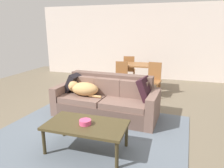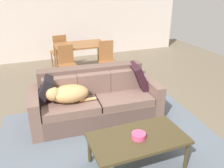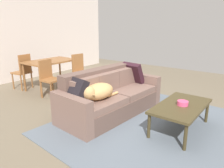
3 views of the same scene
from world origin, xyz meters
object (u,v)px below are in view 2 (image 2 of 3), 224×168
object	(u,v)px
dining_chair_far_left	(59,50)
throw_pillow_by_left_arm	(44,89)
dining_table	(81,47)
dog_on_left_cushion	(67,94)
couch	(95,100)
coffee_table	(138,140)
throw_pillow_by_right_arm	(139,77)
dining_chair_near_left	(67,63)
dining_chair_near_right	(107,59)
bowl_on_coffee_table	(139,136)

from	to	relation	value
dining_chair_far_left	throw_pillow_by_left_arm	bearing A→B (deg)	68.53
dining_table	dining_chair_far_left	bearing A→B (deg)	129.05
dog_on_left_cushion	couch	bearing A→B (deg)	16.42
couch	dog_on_left_cushion	size ratio (longest dim) A/B	2.85
coffee_table	dining_table	xyz separation A→B (m)	(0.20, 3.63, 0.30)
throw_pillow_by_left_arm	dining_chair_far_left	size ratio (longest dim) A/B	0.46
throw_pillow_by_right_arm	coffee_table	world-z (taller)	throw_pillow_by_right_arm
throw_pillow_by_left_arm	dining_chair_near_left	xyz separation A→B (m)	(0.69, 1.62, -0.14)
couch	dining_table	xyz separation A→B (m)	(0.33, 2.26, 0.36)
dining_chair_far_left	dog_on_left_cushion	bearing A→B (deg)	75.67
dog_on_left_cushion	dining_chair_near_right	distance (m)	2.19
couch	dining_chair_far_left	distance (m)	2.85
dog_on_left_cushion	dining_chair_near_left	distance (m)	1.87
dog_on_left_cushion	throw_pillow_by_right_arm	xyz separation A→B (m)	(1.32, 0.11, 0.07)
dog_on_left_cushion	dining_table	size ratio (longest dim) A/B	0.62
throw_pillow_by_left_arm	dining_chair_near_right	xyz separation A→B (m)	(1.64, 1.54, -0.13)
bowl_on_coffee_table	dining_table	size ratio (longest dim) A/B	0.14
dining_table	dining_chair_far_left	distance (m)	0.76
couch	dining_chair_near_right	distance (m)	1.85
couch	throw_pillow_by_right_arm	bearing A→B (deg)	3.38
dog_on_left_cushion	throw_pillow_by_left_arm	xyz separation A→B (m)	(-0.33, 0.21, 0.05)
dining_table	dog_on_left_cushion	bearing A→B (deg)	-109.12
throw_pillow_by_left_arm	dining_table	xyz separation A→B (m)	(1.15, 2.16, 0.06)
throw_pillow_by_left_arm	dining_chair_near_left	bearing A→B (deg)	67.05
dining_chair_near_left	dining_chair_near_right	distance (m)	0.95
throw_pillow_by_left_arm	dining_chair_near_left	distance (m)	1.77
dog_on_left_cushion	dining_chair_far_left	world-z (taller)	dining_chair_far_left
coffee_table	dining_table	size ratio (longest dim) A/B	0.96
dining_chair_near_right	dining_chair_far_left	bearing A→B (deg)	136.18
dining_table	dining_chair_near_right	size ratio (longest dim) A/B	1.35
dining_table	dining_chair_near_right	world-z (taller)	dining_chair_near_right
coffee_table	dining_chair_near_left	bearing A→B (deg)	94.98
throw_pillow_by_right_arm	dining_chair_near_left	xyz separation A→B (m)	(-0.96, 1.73, -0.16)
throw_pillow_by_left_arm	dining_table	size ratio (longest dim) A/B	0.34
coffee_table	dining_chair_near_right	size ratio (longest dim) A/B	1.30
dog_on_left_cushion	coffee_table	bearing A→B (deg)	-59.70
coffee_table	dining_chair_near_left	xyz separation A→B (m)	(-0.27, 3.09, 0.10)
bowl_on_coffee_table	dining_chair_far_left	size ratio (longest dim) A/B	0.19
dog_on_left_cushion	throw_pillow_by_right_arm	bearing A→B (deg)	8.32
throw_pillow_by_right_arm	dining_table	size ratio (longest dim) A/B	0.37
dining_chair_near_left	couch	bearing A→B (deg)	-88.82
throw_pillow_by_left_arm	throw_pillow_by_right_arm	size ratio (longest dim) A/B	0.93
dining_chair_near_right	dog_on_left_cushion	bearing A→B (deg)	-119.09
dining_chair_far_left	throw_pillow_by_right_arm	bearing A→B (deg)	101.29
coffee_table	dining_chair_far_left	distance (m)	4.22
dining_table	couch	bearing A→B (deg)	-98.30
throw_pillow_by_right_arm	dining_chair_far_left	size ratio (longest dim) A/B	0.50
throw_pillow_by_left_arm	dog_on_left_cushion	bearing A→B (deg)	-33.11
dog_on_left_cushion	dining_chair_near_right	bearing A→B (deg)	57.05
throw_pillow_by_left_arm	dining_chair_near_right	distance (m)	2.25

